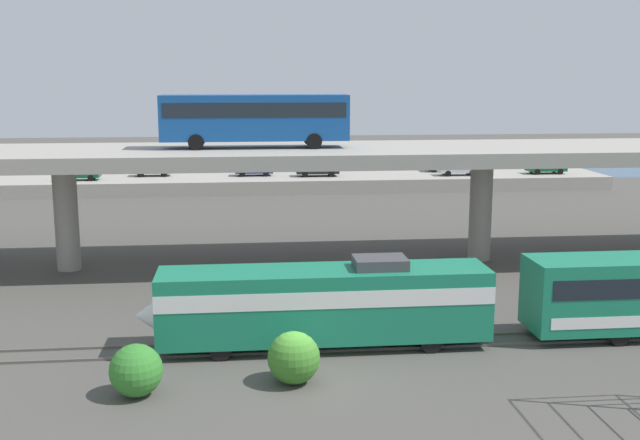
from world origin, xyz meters
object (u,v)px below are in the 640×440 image
at_px(parked_car_0, 458,168).
at_px(parked_car_5, 79,173).
at_px(train_locomotive, 308,301).
at_px(parked_car_1, 153,169).
at_px(parked_car_7, 546,167).
at_px(parked_car_3, 318,169).
at_px(transit_bus_on_overpass, 255,116).
at_px(parked_car_4, 254,169).
at_px(parked_car_6, 445,165).

relative_size(parked_car_0, parked_car_5, 1.01).
bearing_deg(train_locomotive, parked_car_1, -76.41).
relative_size(parked_car_5, parked_car_7, 1.00).
distance_m(parked_car_0, parked_car_3, 15.49).
bearing_deg(parked_car_1, parked_car_7, 176.85).
bearing_deg(transit_bus_on_overpass, parked_car_4, -90.75).
height_order(parked_car_4, parked_car_7, same).
height_order(parked_car_5, parked_car_6, same).
distance_m(parked_car_4, parked_car_5, 18.52).
bearing_deg(parked_car_5, parked_car_3, 1.68).
height_order(parked_car_3, parked_car_6, same).
distance_m(parked_car_3, parked_car_6, 15.30).
relative_size(parked_car_5, parked_car_6, 0.96).
bearing_deg(parked_car_6, train_locomotive, 68.67).
xyz_separation_m(transit_bus_on_overpass, parked_car_5, (-17.97, 32.77, -7.57)).
bearing_deg(parked_car_0, parked_car_3, 176.63).
relative_size(train_locomotive, parked_car_4, 3.89).
height_order(train_locomotive, parked_car_7, train_locomotive).
relative_size(parked_car_0, parked_car_7, 1.01).
relative_size(parked_car_6, parked_car_7, 1.04).
relative_size(parked_car_1, parked_car_6, 0.90).
bearing_deg(parked_car_4, parked_car_5, -174.05).
height_order(transit_bus_on_overpass, parked_car_0, transit_bus_on_overpass).
relative_size(train_locomotive, parked_car_0, 3.70).
bearing_deg(parked_car_1, parked_car_4, 175.74).
bearing_deg(parked_car_0, parked_car_5, 179.77).
relative_size(transit_bus_on_overpass, parked_car_6, 2.67).
distance_m(train_locomotive, parked_car_4, 50.97).
distance_m(parked_car_0, parked_car_5, 40.90).
height_order(transit_bus_on_overpass, parked_car_5, transit_bus_on_overpass).
height_order(train_locomotive, parked_car_1, train_locomotive).
bearing_deg(parked_car_3, parked_car_4, -9.50).
distance_m(transit_bus_on_overpass, parked_car_7, 47.49).
xyz_separation_m(parked_car_0, parked_car_3, (-15.46, 0.91, 0.00)).
bearing_deg(parked_car_0, transit_bus_on_overpass, -125.12).
xyz_separation_m(transit_bus_on_overpass, parked_car_1, (-10.52, 35.51, -7.57)).
bearing_deg(transit_bus_on_overpass, parked_car_1, -73.49).
relative_size(parked_car_3, parked_car_7, 1.08).
bearing_deg(train_locomotive, transit_bus_on_overpass, -83.02).
relative_size(parked_car_1, parked_car_5, 0.94).
height_order(train_locomotive, parked_car_3, train_locomotive).
height_order(parked_car_0, parked_car_7, same).
bearing_deg(parked_car_5, train_locomotive, -67.85).
bearing_deg(parked_car_1, parked_car_6, -178.63).
bearing_deg(parked_car_0, parked_car_6, 96.44).
xyz_separation_m(parked_car_0, parked_car_6, (-0.42, 3.69, 0.00)).
xyz_separation_m(parked_car_1, parked_car_6, (33.04, 0.79, 0.00)).
bearing_deg(train_locomotive, parked_car_7, -122.31).
xyz_separation_m(transit_bus_on_overpass, parked_car_3, (7.47, 33.52, -7.56)).
xyz_separation_m(parked_car_3, parked_car_5, (-25.44, -0.75, -0.00)).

